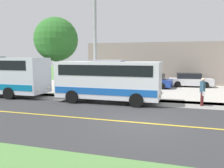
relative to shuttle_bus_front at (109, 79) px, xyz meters
The scene contains 12 objects.
ground_plane 5.73m from the shuttle_bus_front, 33.80° to the left, with size 120.00×120.00×0.00m, color #548442.
road_surface 5.72m from the shuttle_bus_front, 33.80° to the left, with size 8.00×100.00×0.01m, color #333335.
sidewalk 3.51m from the shuttle_bus_front, 101.76° to the left, with size 2.40×100.00×0.01m, color gray.
parking_lot_surface 10.03m from the shuttle_bus_front, 142.31° to the left, with size 14.00×36.00×0.01m, color #B2ADA3.
road_centre_line 5.72m from the shuttle_bus_front, 33.80° to the left, with size 0.16×100.00×0.00m, color gold.
shuttle_bus_front is the anchor object (origin of this frame).
pedestrian_with_bags 6.25m from the shuttle_bus_front, 94.68° to the left, with size 0.72×0.34×1.81m.
street_light_pole 2.85m from the shuttle_bus_front, 104.97° to the right, with size 1.97×0.24×7.60m.
parked_car_near 8.59m from the shuttle_bus_front, 167.31° to the left, with size 2.31×4.54×1.45m.
parked_car_far 11.86m from the shuttle_bus_front, 150.65° to the left, with size 2.27×4.52×1.45m.
tree_curbside 7.03m from the shuttle_bus_front, 116.53° to the right, with size 3.80×3.80×6.56m.
commercial_building 17.28m from the shuttle_bus_front, 167.28° to the left, with size 10.00×20.44×4.82m, color gray.
Camera 1 is at (10.68, 1.73, 3.17)m, focal length 36.88 mm.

